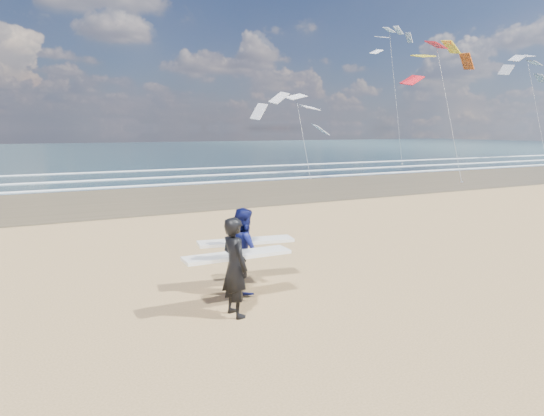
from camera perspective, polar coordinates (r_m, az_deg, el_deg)
wet_sand_strip at (r=35.03m, az=14.68°, el=3.11°), size 220.00×12.00×0.01m
ocean at (r=83.41m, az=-10.82°, el=6.70°), size 220.00×100.00×0.02m
foam_breakers at (r=43.07m, az=5.75°, el=4.54°), size 220.00×11.70×0.05m
surfer_near at (r=9.49m, az=-4.36°, el=-6.78°), size 2.20×1.00×1.96m
surfer_far at (r=10.85m, az=-3.29°, el=-4.90°), size 2.26×1.30×1.90m
kite_0 at (r=37.45m, az=19.64°, el=12.98°), size 6.63×4.83×10.92m
kite_1 at (r=38.08m, az=3.29°, el=10.51°), size 6.86×4.85×7.42m
kite_2 at (r=58.04m, az=28.41°, el=11.78°), size 6.69×4.84×12.43m
kite_5 at (r=53.47m, az=14.21°, el=13.86°), size 5.62×4.72×15.00m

